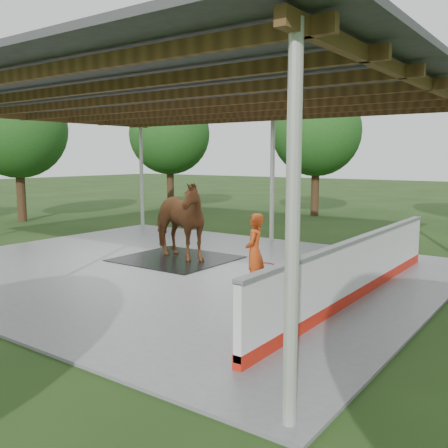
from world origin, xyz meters
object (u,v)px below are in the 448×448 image
Objects in this scene: dasher_board at (358,269)px; wash_bucket at (281,289)px; handler at (255,252)px; horse at (176,220)px.

dasher_board reaches higher than wash_bucket.
wash_bucket is at bearing 60.46° from handler.
handler is at bearing -162.03° from dasher_board.
horse is at bearing 172.03° from dasher_board.
dasher_board is 26.54× the size of wash_bucket.
dasher_board is 1.47m from wash_bucket.
dasher_board is at bearing -83.07° from horse.
handler is 5.05× the size of wash_bucket.
dasher_board is 5.19m from horse.
horse is (-5.12, 0.72, 0.48)m from dasher_board.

